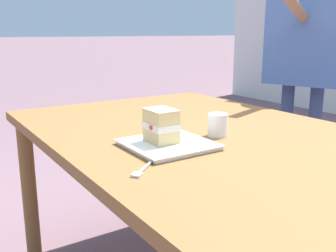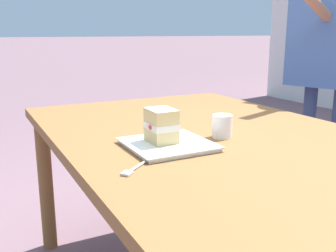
# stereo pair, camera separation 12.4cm
# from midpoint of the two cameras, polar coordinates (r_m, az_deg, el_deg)

# --- Properties ---
(patio_table) EXTENTS (1.57, 1.08, 0.73)m
(patio_table) POSITION_cam_midpoint_polar(r_m,az_deg,el_deg) (1.49, 2.44, -3.72)
(patio_table) COLOR brown
(patio_table) RESTS_ON ground
(dessert_plate) EXTENTS (0.26, 0.26, 0.02)m
(dessert_plate) POSITION_cam_midpoint_polar(r_m,az_deg,el_deg) (1.25, -2.83, -2.78)
(dessert_plate) COLOR white
(dessert_plate) RESTS_ON patio_table
(cake_slice) EXTENTS (0.10, 0.09, 0.11)m
(cake_slice) POSITION_cam_midpoint_polar(r_m,az_deg,el_deg) (1.24, -3.88, 0.01)
(cake_slice) COLOR #E0C17A
(cake_slice) RESTS_ON dessert_plate
(dessert_fork) EXTENTS (0.12, 0.14, 0.01)m
(dessert_fork) POSITION_cam_midpoint_polar(r_m,az_deg,el_deg) (1.07, -6.73, -6.08)
(dessert_fork) COLOR silver
(dessert_fork) RESTS_ON patio_table
(coffee_cup) EXTENTS (0.07, 0.07, 0.08)m
(coffee_cup) POSITION_cam_midpoint_polar(r_m,az_deg,el_deg) (1.38, 4.62, 0.16)
(coffee_cup) COLOR white
(coffee_cup) RESTS_ON patio_table
(diner_person) EXTENTS (0.47, 0.60, 1.58)m
(diner_person) POSITION_cam_midpoint_polar(r_m,az_deg,el_deg) (2.33, 18.14, 12.01)
(diner_person) COLOR navy
(diner_person) RESTS_ON ground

